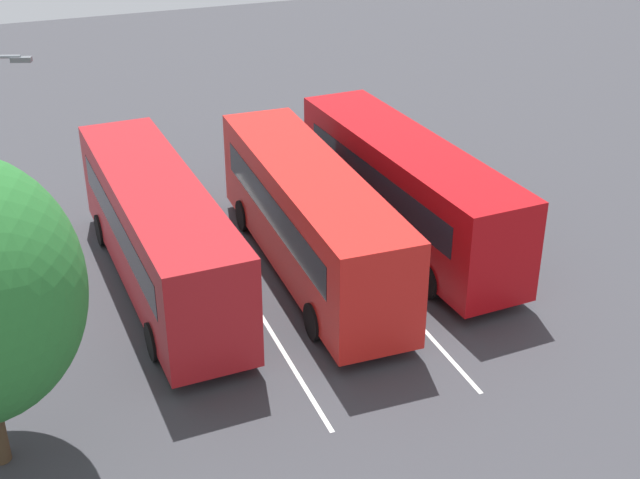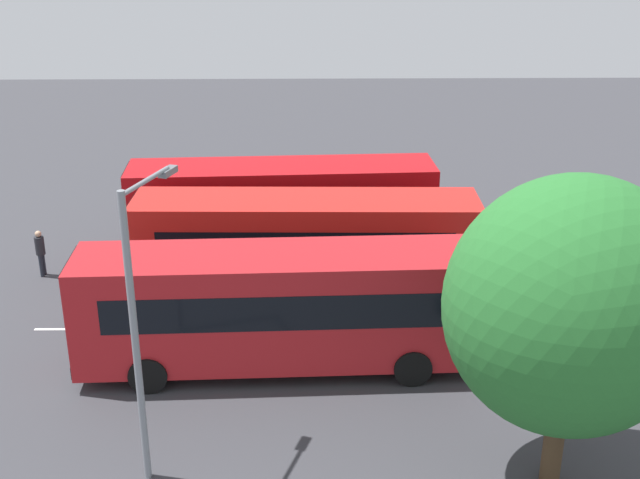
# 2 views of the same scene
# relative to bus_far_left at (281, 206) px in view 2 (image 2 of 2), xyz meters

# --- Properties ---
(ground_plane) EXTENTS (73.40, 73.40, 0.00)m
(ground_plane) POSITION_rel_bus_far_left_xyz_m (-0.40, 3.82, -1.86)
(ground_plane) COLOR #38383D
(bus_far_left) EXTENTS (10.99, 2.91, 3.38)m
(bus_far_left) POSITION_rel_bus_far_left_xyz_m (0.00, 0.00, 0.00)
(bus_far_left) COLOR #B70C11
(bus_far_left) RESTS_ON ground
(bus_center_left) EXTENTS (10.93, 2.69, 3.38)m
(bus_center_left) POSITION_rel_bus_far_left_xyz_m (-0.86, 3.61, 0.00)
(bus_center_left) COLOR red
(bus_center_left) RESTS_ON ground
(bus_center_right) EXTENTS (10.96, 2.80, 3.38)m
(bus_center_right) POSITION_rel_bus_far_left_xyz_m (-0.16, 7.97, 0.00)
(bus_center_right) COLOR #AD191E
(bus_center_right) RESTS_ON ground
(pedestrian) EXTENTS (0.38, 0.38, 1.66)m
(pedestrian) POSITION_rel_bus_far_left_xyz_m (8.19, 1.84, -0.88)
(pedestrian) COLOR #232833
(pedestrian) RESTS_ON ground
(street_lamp) EXTENTS (0.88, 2.16, 6.74)m
(street_lamp) POSITION_rel_bus_far_left_xyz_m (2.58, 12.44, 2.05)
(street_lamp) COLOR gray
(street_lamp) RESTS_ON ground
(depot_tree) EXTENTS (5.24, 4.71, 7.06)m
(depot_tree) POSITION_rel_bus_far_left_xyz_m (-6.28, 12.91, 2.44)
(depot_tree) COLOR #4C3823
(depot_tree) RESTS_ON ground
(lane_stripe_outer_left) EXTENTS (15.44, 0.20, 0.01)m
(lane_stripe_outer_left) POSITION_rel_bus_far_left_xyz_m (-0.40, 1.86, -1.85)
(lane_stripe_outer_left) COLOR silver
(lane_stripe_outer_left) RESTS_ON ground
(lane_stripe_inner_left) EXTENTS (15.44, 0.20, 0.01)m
(lane_stripe_inner_left) POSITION_rel_bus_far_left_xyz_m (-0.40, 5.78, -1.85)
(lane_stripe_inner_left) COLOR silver
(lane_stripe_inner_left) RESTS_ON ground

